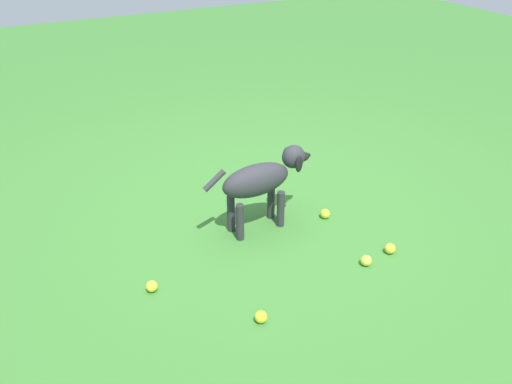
{
  "coord_description": "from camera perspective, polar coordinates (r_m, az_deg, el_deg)",
  "views": [
    {
      "loc": [
        -2.72,
        1.5,
        1.94
      ],
      "look_at": [
        -0.13,
        0.16,
        0.27
      ],
      "focal_mm": 36.99,
      "sensor_mm": 36.0,
      "label": 1
    }
  ],
  "objects": [
    {
      "name": "ground",
      "position": [
        3.66,
        1.22,
        -2.21
      ],
      "size": [
        14.0,
        14.0,
        0.0
      ],
      "primitive_type": "plane",
      "color": "#38722D"
    },
    {
      "name": "tennis_ball_4",
      "position": [
        2.79,
        0.54,
        -13.35
      ],
      "size": [
        0.07,
        0.07,
        0.07
      ],
      "primitive_type": "sphere",
      "color": "yellow",
      "rests_on": "ground"
    },
    {
      "name": "tennis_ball_3",
      "position": [
        3.22,
        11.82,
        -7.27
      ],
      "size": [
        0.07,
        0.07,
        0.07
      ],
      "primitive_type": "sphere",
      "color": "#CFDF3D",
      "rests_on": "ground"
    },
    {
      "name": "dog",
      "position": [
        3.34,
        0.67,
        1.35
      ],
      "size": [
        0.21,
        0.78,
        0.53
      ],
      "rotation": [
        0.0,
        0.0,
        4.77
      ],
      "color": "#2D2D33",
      "rests_on": "ground"
    },
    {
      "name": "tennis_ball_0",
      "position": [
        3.62,
        7.49,
        -2.34
      ],
      "size": [
        0.07,
        0.07,
        0.07
      ],
      "primitive_type": "sphere",
      "color": "#C9DE2F",
      "rests_on": "ground"
    },
    {
      "name": "tennis_ball_1",
      "position": [
        3.03,
        -11.2,
        -9.98
      ],
      "size": [
        0.07,
        0.07,
        0.07
      ],
      "primitive_type": "sphere",
      "color": "yellow",
      "rests_on": "ground"
    },
    {
      "name": "tennis_ball_2",
      "position": [
        3.35,
        14.3,
        -5.95
      ],
      "size": [
        0.07,
        0.07,
        0.07
      ],
      "primitive_type": "sphere",
      "color": "yellow",
      "rests_on": "ground"
    }
  ]
}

